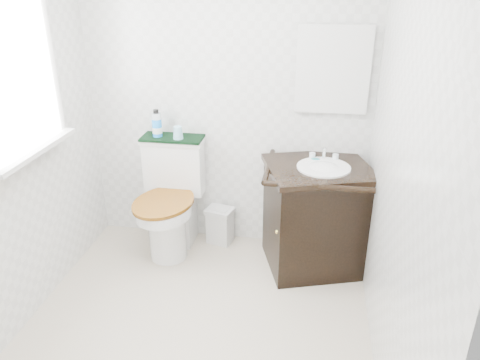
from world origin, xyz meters
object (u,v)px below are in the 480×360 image
(toilet, at_px, (171,205))
(trash_bin, at_px, (220,225))
(vanity, at_px, (316,214))
(mouthwash_bottle, at_px, (157,124))
(cup, at_px, (178,133))

(toilet, bearing_deg, trash_bin, 20.77)
(vanity, xyz_separation_m, trash_bin, (-0.77, 0.20, -0.28))
(mouthwash_bottle, bearing_deg, trash_bin, 2.10)
(trash_bin, relative_size, cup, 3.18)
(trash_bin, bearing_deg, vanity, -14.24)
(trash_bin, bearing_deg, toilet, -159.23)
(trash_bin, relative_size, mouthwash_bottle, 1.45)
(toilet, bearing_deg, cup, 57.25)
(vanity, height_order, mouthwash_bottle, mouthwash_bottle)
(toilet, distance_m, cup, 0.59)
(vanity, relative_size, mouthwash_bottle, 4.32)
(vanity, distance_m, trash_bin, 0.85)
(toilet, relative_size, trash_bin, 2.90)
(toilet, distance_m, trash_bin, 0.45)
(trash_bin, xyz_separation_m, cup, (-0.30, -0.05, 0.81))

